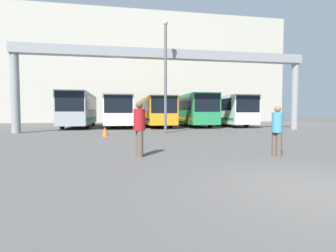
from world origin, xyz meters
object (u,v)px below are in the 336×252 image
at_px(bus_slot_2, 155,110).
at_px(pedestrian_mid_left, 277,130).
at_px(bus_slot_0, 79,108).
at_px(bus_slot_4, 224,109).
at_px(traffic_cone, 105,132).
at_px(bus_slot_3, 191,109).
at_px(lamp_post, 165,72).
at_px(pedestrian_near_center, 139,127).
at_px(bus_slot_1, 119,110).

bearing_deg(bus_slot_2, pedestrian_mid_left, -86.04).
distance_m(bus_slot_0, bus_slot_4, 15.56).
bearing_deg(traffic_cone, bus_slot_3, 52.61).
bearing_deg(lamp_post, traffic_cone, -154.97).
height_order(bus_slot_3, bus_slot_4, bus_slot_3).
bearing_deg(lamp_post, bus_slot_4, 48.19).
xyz_separation_m(pedestrian_near_center, traffic_cone, (-1.55, 7.91, -0.69)).
bearing_deg(bus_slot_4, bus_slot_0, -178.27).
xyz_separation_m(pedestrian_mid_left, traffic_cone, (-6.11, 8.69, -0.61)).
xyz_separation_m(bus_slot_2, lamp_post, (-0.54, -9.85, 2.63)).
height_order(bus_slot_0, lamp_post, lamp_post).
bearing_deg(traffic_cone, bus_slot_0, 105.98).
height_order(pedestrian_near_center, lamp_post, lamp_post).
xyz_separation_m(bus_slot_2, pedestrian_mid_left, (1.42, -20.47, -0.83)).
distance_m(bus_slot_1, traffic_cone, 11.41).
xyz_separation_m(bus_slot_2, bus_slot_4, (7.77, -0.55, 0.09)).
xyz_separation_m(bus_slot_0, traffic_cone, (3.08, -10.77, -1.62)).
distance_m(bus_slot_2, pedestrian_mid_left, 20.54).
relative_size(pedestrian_mid_left, traffic_cone, 2.92).
xyz_separation_m(bus_slot_1, pedestrian_mid_left, (5.30, -19.97, -0.85)).
bearing_deg(pedestrian_mid_left, pedestrian_near_center, 53.58).
distance_m(bus_slot_0, bus_slot_3, 11.67).
relative_size(bus_slot_2, lamp_post, 1.54).
bearing_deg(traffic_cone, pedestrian_mid_left, -54.89).
distance_m(bus_slot_3, traffic_cone, 14.22).
distance_m(traffic_cone, lamp_post, 6.13).
relative_size(pedestrian_mid_left, lamp_post, 0.21).
relative_size(bus_slot_4, traffic_cone, 19.23).
distance_m(bus_slot_3, lamp_post, 10.58).
relative_size(bus_slot_0, bus_slot_1, 0.91).
relative_size(traffic_cone, lamp_post, 0.07).
height_order(bus_slot_2, bus_slot_3, bus_slot_3).
distance_m(pedestrian_mid_left, pedestrian_near_center, 4.62).
height_order(bus_slot_0, traffic_cone, bus_slot_0).
xyz_separation_m(bus_slot_0, bus_slot_1, (3.89, 0.52, -0.15)).
distance_m(bus_slot_1, pedestrian_near_center, 19.22).
distance_m(bus_slot_1, bus_slot_4, 11.66).
distance_m(bus_slot_0, lamp_post, 11.67).
xyz_separation_m(bus_slot_3, lamp_post, (-4.43, -9.29, 2.48)).
xyz_separation_m(pedestrian_mid_left, lamp_post, (-1.96, 10.62, 3.46)).
height_order(bus_slot_3, traffic_cone, bus_slot_3).
relative_size(bus_slot_0, bus_slot_4, 0.92).
relative_size(pedestrian_near_center, traffic_cone, 3.16).
xyz_separation_m(bus_slot_1, lamp_post, (3.35, -9.34, 2.60)).
bearing_deg(bus_slot_4, pedestrian_near_center, -119.68).
distance_m(bus_slot_4, traffic_cone, 16.85).
distance_m(bus_slot_2, pedestrian_near_center, 19.95).
distance_m(bus_slot_4, pedestrian_mid_left, 20.93).
distance_m(bus_slot_1, bus_slot_2, 3.92).
bearing_deg(traffic_cone, bus_slot_1, 85.92).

